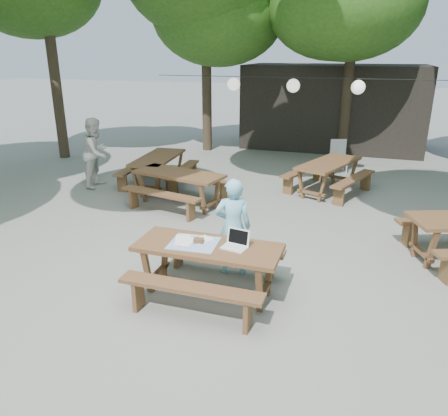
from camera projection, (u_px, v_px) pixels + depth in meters
The scene contains 12 objects.
ground at pixel (230, 280), 6.57m from camera, with size 80.00×80.00×0.00m, color slate.
pavilion at pixel (333, 106), 15.32m from camera, with size 6.00×3.00×2.80m, color black.
main_picnic_table at pixel (208, 269), 6.07m from camera, with size 2.00×1.58×0.75m.
picnic_table_nw at pixel (179, 189), 9.60m from camera, with size 2.19×1.94×0.75m.
picnic_table_far_w at pixel (159, 170), 11.05m from camera, with size 1.73×2.06×0.75m.
picnic_table_far_e at pixel (328, 177), 10.50m from camera, with size 2.15×2.34×0.75m.
woman at pixel (233, 227), 6.55m from camera, with size 0.55×0.36×1.51m, color #7FCDE8.
second_person at pixel (96, 153), 10.84m from camera, with size 0.84×0.65×1.72m, color white.
plastic_chair at pixel (338, 163), 12.31m from camera, with size 0.55×0.55×0.90m.
laptop at pixel (236, 243), 5.88m from camera, with size 0.37×0.32×0.24m.
tabletop_clutter at pixel (194, 242), 6.01m from camera, with size 0.69×0.60×0.08m.
paper_lanterns at pixel (294, 86), 11.17m from camera, with size 9.00×0.34×0.38m.
Camera 1 is at (1.74, -5.55, 3.25)m, focal length 35.00 mm.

